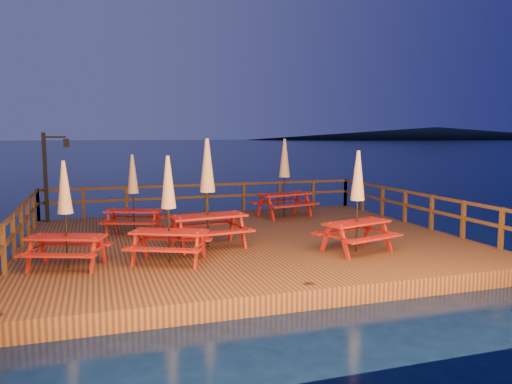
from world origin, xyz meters
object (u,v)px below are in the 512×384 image
Objects in this scene: picnic_table_0 at (284,176)px; picnic_table_1 at (357,200)px; picnic_table_2 at (208,191)px; lamp_post at (50,169)px.

picnic_table_0 reaches higher than picnic_table_1.
picnic_table_2 is (-3.66, -3.93, 0.03)m from picnic_table_0.
lamp_post is 1.06× the size of picnic_table_2.
picnic_table_0 is 5.37m from picnic_table_2.
picnic_table_0 is at bearing -10.52° from lamp_post.
picnic_table_2 is (4.18, -5.38, -0.32)m from lamp_post.
lamp_post reaches higher than picnic_table_1.
picnic_table_0 is 5.57m from picnic_table_1.
picnic_table_0 is 0.98× the size of picnic_table_2.
lamp_post is at bearing 120.14° from picnic_table_2.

